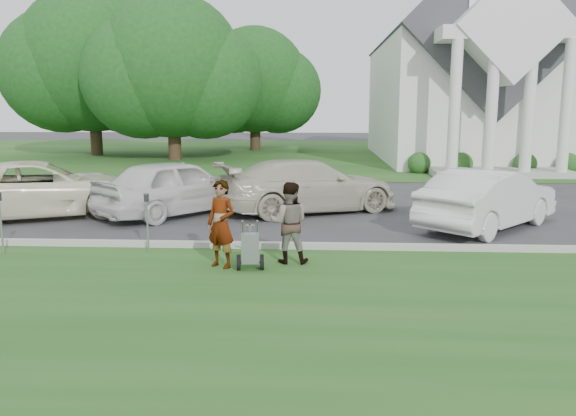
# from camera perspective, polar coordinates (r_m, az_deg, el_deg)

# --- Properties ---
(ground) EXTENTS (120.00, 120.00, 0.00)m
(ground) POSITION_cam_1_polar(r_m,az_deg,el_deg) (11.97, 0.02, -4.86)
(ground) COLOR #333335
(ground) RESTS_ON ground
(grass_strip) EXTENTS (80.00, 7.00, 0.01)m
(grass_strip) POSITION_cam_1_polar(r_m,az_deg,el_deg) (9.11, -0.98, -9.71)
(grass_strip) COLOR #204E1A
(grass_strip) RESTS_ON ground
(church_lawn) EXTENTS (80.00, 30.00, 0.01)m
(church_lawn) POSITION_cam_1_polar(r_m,az_deg,el_deg) (38.67, 2.11, 5.56)
(church_lawn) COLOR #204E1A
(church_lawn) RESTS_ON ground
(curb) EXTENTS (80.00, 0.18, 0.15)m
(curb) POSITION_cam_1_polar(r_m,az_deg,el_deg) (12.48, 0.15, -3.87)
(curb) COLOR #9E9E93
(curb) RESTS_ON ground
(church) EXTENTS (9.19, 19.00, 24.10)m
(church) POSITION_cam_1_polar(r_m,az_deg,el_deg) (35.77, 17.11, 14.27)
(church) COLOR white
(church) RESTS_ON ground
(tree_left) EXTENTS (10.63, 8.40, 9.71)m
(tree_left) POSITION_cam_1_polar(r_m,az_deg,el_deg) (34.68, -11.71, 13.27)
(tree_left) COLOR #332316
(tree_left) RESTS_ON ground
(tree_far) EXTENTS (11.64, 9.20, 10.73)m
(tree_far) POSITION_cam_1_polar(r_m,az_deg,el_deg) (39.43, -19.31, 13.37)
(tree_far) COLOR #332316
(tree_far) RESTS_ON ground
(tree_back) EXTENTS (9.61, 7.60, 8.89)m
(tree_back) POSITION_cam_1_polar(r_m,az_deg,el_deg) (41.82, -3.42, 12.36)
(tree_back) COLOR #332316
(tree_back) RESTS_ON ground
(striping_cart) EXTENTS (0.56, 1.07, 0.96)m
(striping_cart) POSITION_cam_1_polar(r_m,az_deg,el_deg) (10.85, -3.86, -4.19)
(striping_cart) COLOR black
(striping_cart) RESTS_ON ground
(person_left) EXTENTS (0.75, 0.66, 1.72)m
(person_left) POSITION_cam_1_polar(r_m,az_deg,el_deg) (10.97, -6.81, -1.71)
(person_left) COLOR #999999
(person_left) RESTS_ON ground
(person_right) EXTENTS (0.80, 0.62, 1.64)m
(person_right) POSITION_cam_1_polar(r_m,az_deg,el_deg) (11.22, 0.10, -1.57)
(person_right) COLOR #999999
(person_right) RESTS_ON ground
(parking_meter_near) EXTENTS (0.09, 0.09, 1.31)m
(parking_meter_near) POSITION_cam_1_polar(r_m,az_deg,el_deg) (12.40, -14.12, -0.73)
(parking_meter_near) COLOR gray
(parking_meter_near) RESTS_ON ground
(parking_meter_far) EXTENTS (0.10, 0.09, 1.36)m
(parking_meter_far) POSITION_cam_1_polar(r_m,az_deg,el_deg) (13.34, -27.20, -0.66)
(parking_meter_far) COLOR gray
(parking_meter_far) RESTS_ON ground
(car_a) EXTENTS (6.36, 4.90, 1.60)m
(car_a) POSITION_cam_1_polar(r_m,az_deg,el_deg) (17.62, -23.87, 1.79)
(car_a) COLOR #F1EDCD
(car_a) RESTS_ON ground
(car_b) EXTENTS (4.65, 4.93, 1.65)m
(car_b) POSITION_cam_1_polar(r_m,az_deg,el_deg) (16.69, -11.22, 2.13)
(car_b) COLOR silver
(car_b) RESTS_ON ground
(car_c) EXTENTS (5.89, 4.29, 1.58)m
(car_c) POSITION_cam_1_polar(r_m,az_deg,el_deg) (16.87, 2.09, 2.29)
(car_c) COLOR beige
(car_c) RESTS_ON ground
(car_d) EXTENTS (4.42, 4.55, 1.55)m
(car_d) POSITION_cam_1_polar(r_m,az_deg,el_deg) (15.40, 19.72, 0.88)
(car_d) COLOR silver
(car_d) RESTS_ON ground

